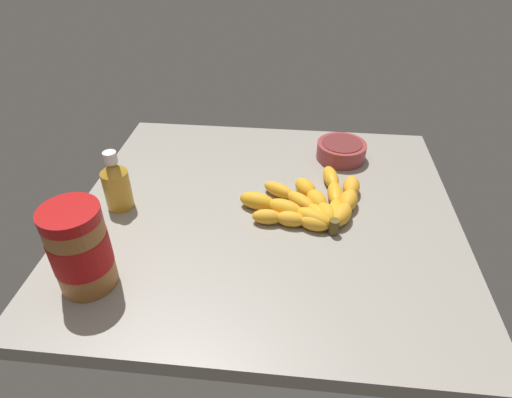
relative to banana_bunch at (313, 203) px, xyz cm
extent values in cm
cube|color=gray|center=(10.00, 1.14, -3.30)|extent=(80.04, 75.63, 3.16)
ellipsoid|color=gold|center=(-5.70, 3.38, 0.12)|extent=(6.07, 7.66, 3.69)
ellipsoid|color=gold|center=(-7.46, -1.71, 0.12)|extent=(5.27, 7.46, 3.69)
ellipsoid|color=gold|center=(-8.41, -7.01, 0.12)|extent=(4.35, 7.09, 3.69)
ellipsoid|color=gold|center=(-4.52, 2.45, -0.10)|extent=(4.08, 8.55, 3.25)
ellipsoid|color=gold|center=(-4.74, -4.13, -0.10)|extent=(3.55, 8.37, 3.25)
ellipsoid|color=gold|center=(-4.04, -10.69, -0.10)|extent=(4.64, 8.70, 3.25)
ellipsoid|color=gold|center=(-2.69, 3.46, 0.09)|extent=(5.51, 7.11, 3.63)
ellipsoid|color=gold|center=(-0.76, -1.16, 0.09)|extent=(6.01, 7.22, 3.63)
ellipsoid|color=gold|center=(1.70, -5.51, 0.09)|extent=(6.44, 7.23, 3.63)
ellipsoid|color=gold|center=(-1.33, 3.59, -0.20)|extent=(6.95, 7.90, 3.04)
ellipsoid|color=gold|center=(2.71, -0.89, -0.20)|extent=(7.65, 7.36, 3.04)
ellipsoid|color=gold|center=(7.54, -4.51, -0.20)|extent=(8.06, 6.53, 3.04)
ellipsoid|color=gold|center=(0.09, 5.08, 0.13)|extent=(8.69, 6.92, 3.70)
ellipsoid|color=gold|center=(5.81, 2.49, 0.13)|extent=(8.67, 6.30, 3.70)
ellipsoid|color=gold|center=(11.78, 0.53, 0.13)|extent=(8.56, 5.61, 3.70)
ellipsoid|color=gold|center=(-0.22, 6.34, -0.17)|extent=(6.59, 4.41, 3.11)
ellipsoid|color=gold|center=(4.53, 5.52, -0.17)|extent=(6.34, 3.75, 3.11)
ellipsoid|color=gold|center=(9.35, 5.29, -0.17)|extent=(6.08, 3.20, 3.11)
cylinder|color=brown|center=(-4.03, 7.23, 0.08)|extent=(2.00, 2.00, 3.00)
cylinder|color=#9E602D|center=(38.55, 24.74, 5.18)|extent=(9.61, 9.61, 13.81)
cylinder|color=#B71414|center=(38.55, 24.74, 5.87)|extent=(9.80, 9.80, 6.22)
cylinder|color=#B71414|center=(38.55, 24.74, 13.11)|extent=(9.66, 9.66, 2.04)
cylinder|color=gold|center=(41.08, 2.80, 2.53)|extent=(5.64, 5.64, 8.51)
cone|color=gold|center=(41.08, 2.80, 7.96)|extent=(5.64, 5.64, 2.34)
cylinder|color=white|center=(41.08, 2.80, 10.32)|extent=(2.71, 2.71, 2.38)
cylinder|color=#993838|center=(-6.97, -22.30, 0.40)|extent=(12.17, 12.17, 4.24)
cylinder|color=maroon|center=(-6.97, -22.30, 0.80)|extent=(9.98, 9.98, 3.81)
camera|label=1|loc=(4.39, 73.63, 54.41)|focal=30.30mm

